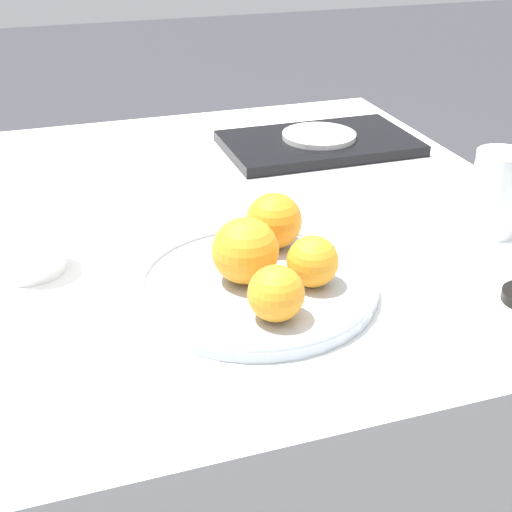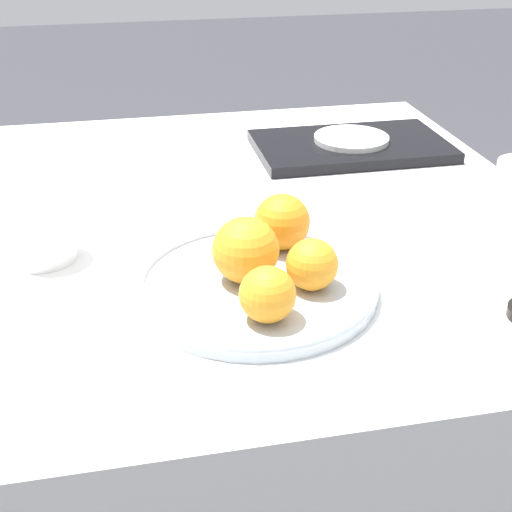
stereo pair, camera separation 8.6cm
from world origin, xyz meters
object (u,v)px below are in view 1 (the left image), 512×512
at_px(fruit_platter, 256,284).
at_px(serving_tray, 319,143).
at_px(orange_0, 245,251).
at_px(side_plate, 319,136).
at_px(orange_1, 274,221).
at_px(orange_3, 313,261).
at_px(water_glass, 498,193).
at_px(orange_2, 276,294).
at_px(cup_1, 27,244).

relative_size(fruit_platter, serving_tray, 0.85).
distance_m(orange_0, side_plate, 0.54).
bearing_deg(orange_1, orange_3, -84.60).
bearing_deg(water_glass, serving_tray, 104.06).
height_order(fruit_platter, orange_1, orange_1).
distance_m(fruit_platter, water_glass, 0.38).
bearing_deg(serving_tray, orange_2, -117.21).
height_order(water_glass, serving_tray, water_glass).
bearing_deg(orange_1, serving_tray, 59.40).
bearing_deg(water_glass, orange_2, -159.72).
distance_m(water_glass, cup_1, 0.64).
distance_m(fruit_platter, side_plate, 0.54).
bearing_deg(orange_3, orange_1, 95.40).
relative_size(orange_2, water_glass, 0.54).
height_order(side_plate, cup_1, cup_1).
distance_m(fruit_platter, orange_1, 0.11).
xyz_separation_m(side_plate, cup_1, (-0.54, -0.32, 0.01)).
xyz_separation_m(fruit_platter, side_plate, (0.28, 0.46, 0.01)).
distance_m(orange_0, orange_1, 0.10).
relative_size(water_glass, serving_tray, 0.34).
bearing_deg(orange_0, fruit_platter, -28.70).
height_order(orange_3, water_glass, water_glass).
bearing_deg(orange_3, orange_2, -139.57).
xyz_separation_m(fruit_platter, orange_0, (-0.01, 0.01, 0.04)).
bearing_deg(cup_1, orange_0, -28.73).
height_order(orange_1, cup_1, orange_1).
xyz_separation_m(fruit_platter, orange_3, (0.06, -0.03, 0.04)).
relative_size(serving_tray, cup_1, 3.95).
bearing_deg(side_plate, orange_1, -120.60).
xyz_separation_m(orange_2, water_glass, (0.38, 0.14, 0.01)).
bearing_deg(side_plate, fruit_platter, -120.92).
bearing_deg(cup_1, side_plate, 30.61).
xyz_separation_m(orange_1, serving_tray, (0.22, 0.38, -0.04)).
xyz_separation_m(orange_0, orange_3, (0.07, -0.03, -0.01)).
relative_size(orange_1, serving_tray, 0.21).
relative_size(orange_0, orange_2, 1.27).
bearing_deg(cup_1, orange_3, -27.93).
distance_m(fruit_platter, serving_tray, 0.54).
height_order(orange_1, serving_tray, orange_1).
relative_size(fruit_platter, orange_1, 4.00).
xyz_separation_m(fruit_platter, serving_tray, (0.28, 0.46, -0.00)).
bearing_deg(side_plate, cup_1, -149.39).
distance_m(orange_2, side_plate, 0.61).
bearing_deg(side_plate, serving_tray, -90.00).
distance_m(orange_0, orange_3, 0.08).
bearing_deg(orange_0, orange_3, -25.15).
xyz_separation_m(orange_1, orange_2, (-0.06, -0.17, -0.01)).
relative_size(serving_tray, side_plate, 2.54).
bearing_deg(orange_2, water_glass, 20.28).
height_order(fruit_platter, water_glass, water_glass).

